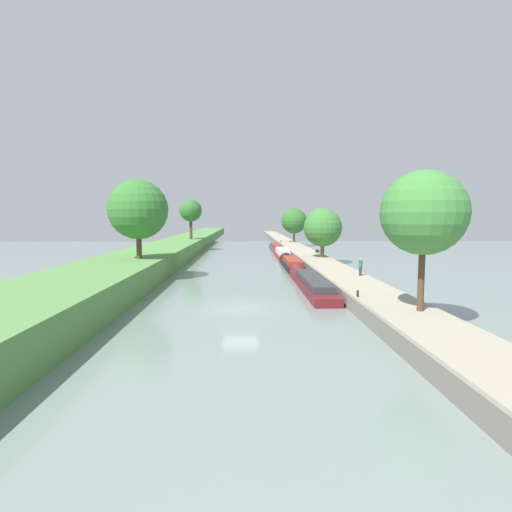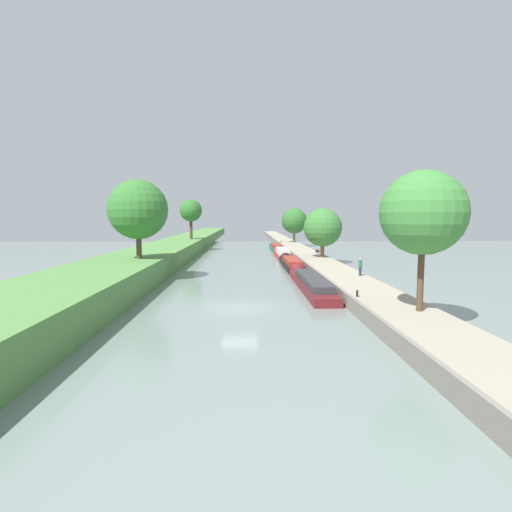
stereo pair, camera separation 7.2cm
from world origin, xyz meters
name	(u,v)px [view 1 (the left image)]	position (x,y,z in m)	size (l,w,h in m)	color
ground_plane	(240,308)	(0.00, 0.00, 0.00)	(160.00, 160.00, 0.00)	slate
left_grassy_bank	(73,293)	(-11.77, 0.00, 1.15)	(7.84, 260.00, 2.30)	#518442
right_towpath	(378,301)	(9.94, 0.00, 0.50)	(4.17, 260.00, 1.00)	#9E937F
stone_quay	(348,301)	(7.72, 0.00, 0.53)	(0.25, 260.00, 1.05)	gray
narrowboat_maroon	(310,282)	(6.34, 8.50, 0.52)	(2.09, 17.05, 1.99)	maroon
narrowboat_black	(291,263)	(6.33, 24.05, 0.51)	(2.02, 13.42, 1.92)	black
narrowboat_red	(282,253)	(6.38, 37.26, 0.59)	(1.95, 13.01, 2.10)	maroon
narrowboat_teal	(275,247)	(6.41, 52.18, 0.50)	(1.83, 14.42, 1.78)	#195B60
tree_rightbank_near	(424,213)	(10.64, -5.30, 6.73)	(4.90, 4.90, 8.20)	#4C3828
tree_rightbank_midnear	(323,228)	(11.00, 26.84, 5.06)	(5.24, 5.24, 6.70)	brown
tree_rightbank_midfar	(294,221)	(11.17, 60.63, 5.66)	(5.58, 5.58, 7.46)	brown
tree_leftbank_downstream	(138,210)	(-10.33, 12.54, 7.24)	(5.96, 5.96, 7.93)	#4C3828
tree_leftbank_upstream	(191,211)	(-9.93, 48.90, 7.70)	(4.21, 4.21, 7.56)	#4C3828
person_walking	(360,266)	(11.20, 9.04, 1.87)	(0.34, 0.34, 1.66)	#282D42
mooring_bollard_near	(358,293)	(8.15, -1.00, 1.23)	(0.16, 0.16, 0.45)	black
mooring_bollard_far	(281,241)	(8.15, 59.13, 1.23)	(0.16, 0.16, 0.45)	black
park_bench	(317,250)	(11.57, 33.81, 1.35)	(0.44, 1.50, 0.47)	#333338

